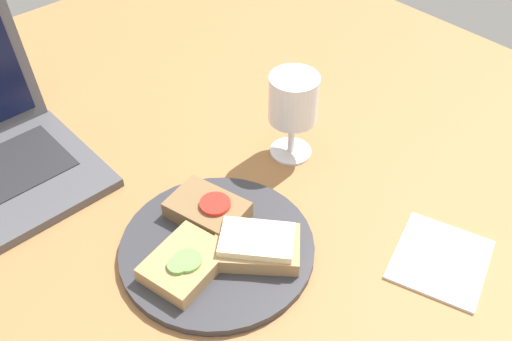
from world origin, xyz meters
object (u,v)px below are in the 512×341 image
(plate, at_px, (217,248))
(sandwich_with_cucumber, at_px, (185,263))
(wine_glass, at_px, (291,100))
(sandwich_with_cheese, at_px, (257,245))
(sandwich_with_tomato, at_px, (208,209))
(napkin, at_px, (440,260))

(plate, height_order, sandwich_with_cucumber, sandwich_with_cucumber)
(plate, relative_size, wine_glass, 1.83)
(sandwich_with_cheese, bearing_deg, plate, 123.54)
(sandwich_with_tomato, height_order, sandwich_with_cucumber, sandwich_with_tomato)
(wine_glass, bearing_deg, sandwich_with_cheese, -145.62)
(sandwich_with_tomato, xyz_separation_m, napkin, (0.18, -0.25, -0.02))
(sandwich_with_cucumber, distance_m, napkin, 0.32)
(sandwich_with_tomato, height_order, wine_glass, wine_glass)
(plate, xyz_separation_m, napkin, (0.20, -0.20, -0.00))
(napkin, bearing_deg, sandwich_with_cheese, 136.70)
(plate, bearing_deg, sandwich_with_cheese, -56.46)
(plate, height_order, napkin, plate)
(plate, bearing_deg, sandwich_with_cucumber, -176.12)
(plate, bearing_deg, napkin, -45.70)
(sandwich_with_cheese, xyz_separation_m, napkin, (0.17, -0.16, -0.02))
(sandwich_with_cucumber, relative_size, sandwich_with_cheese, 0.88)
(sandwich_with_cucumber, bearing_deg, sandwich_with_tomato, 33.25)
(plate, height_order, sandwich_with_tomato, sandwich_with_tomato)
(plate, bearing_deg, wine_glass, 20.66)
(sandwich_with_cucumber, bearing_deg, plate, 3.88)
(sandwich_with_tomato, height_order, sandwich_with_cheese, sandwich_with_cheese)
(sandwich_with_cheese, relative_size, wine_glass, 0.91)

